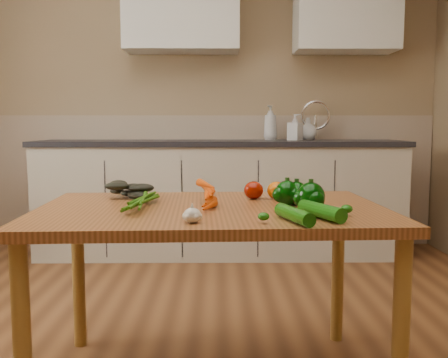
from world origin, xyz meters
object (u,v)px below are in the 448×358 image
at_px(soap_bottle_b, 295,127).
at_px(garlic_bulb, 192,215).
at_px(pepper_a, 287,193).
at_px(tomato_b, 277,190).
at_px(table, 212,227).
at_px(tomato_c, 302,193).
at_px(leafy_greens, 128,187).
at_px(tomato_a, 254,190).
at_px(pepper_c, 311,197).
at_px(soap_bottle_a, 270,123).
at_px(carrot_bunch, 187,198).
at_px(zucchini_a, 321,211).
at_px(zucchini_b, 294,215).
at_px(pepper_b, 297,193).
at_px(soap_bottle_c, 308,129).

height_order(soap_bottle_b, garlic_bulb, soap_bottle_b).
height_order(pepper_a, tomato_b, pepper_a).
relative_size(table, tomato_c, 16.73).
bearing_deg(garlic_bulb, leafy_greens, 118.81).
relative_size(tomato_b, tomato_c, 1.01).
bearing_deg(soap_bottle_b, tomato_a, -156.49).
xyz_separation_m(pepper_c, tomato_a, (-0.19, 0.30, -0.01)).
bearing_deg(pepper_c, tomato_a, 122.25).
bearing_deg(tomato_b, soap_bottle_a, 84.96).
relative_size(leafy_greens, pepper_a, 1.98).
distance_m(carrot_bunch, garlic_bulb, 0.33).
bearing_deg(tomato_c, zucchini_a, -89.39).
relative_size(soap_bottle_a, zucchini_b, 1.30).
bearing_deg(soap_bottle_a, pepper_a, -63.90).
bearing_deg(table, pepper_b, 4.63).
distance_m(leafy_greens, tomato_a, 0.54).
bearing_deg(garlic_bulb, tomato_b, 56.97).
xyz_separation_m(pepper_a, tomato_a, (-0.12, 0.16, -0.01)).
height_order(pepper_b, zucchini_a, pepper_b).
relative_size(pepper_a, zucchini_a, 0.45).
relative_size(table, pepper_b, 14.96).
bearing_deg(zucchini_b, soap_bottle_c, 78.96).
bearing_deg(soap_bottle_b, carrot_bunch, -162.19).
bearing_deg(pepper_b, zucchini_b, -100.12).
relative_size(leafy_greens, pepper_b, 2.08).
bearing_deg(pepper_c, pepper_b, 101.98).
xyz_separation_m(pepper_b, pepper_c, (0.03, -0.14, 0.01)).
xyz_separation_m(soap_bottle_c, pepper_a, (-0.45, -2.11, -0.23)).
height_order(tomato_c, zucchini_a, tomato_c).
height_order(soap_bottle_a, pepper_b, soap_bottle_a).
relative_size(soap_bottle_a, soap_bottle_b, 1.34).
height_order(soap_bottle_b, tomato_b, soap_bottle_b).
distance_m(soap_bottle_b, garlic_bulb, 2.51).
relative_size(soap_bottle_a, pepper_a, 2.91).
relative_size(carrot_bunch, garlic_bulb, 4.27).
bearing_deg(pepper_c, pepper_a, 117.12).
relative_size(soap_bottle_a, tomato_c, 3.43).
relative_size(pepper_a, pepper_c, 0.92).
relative_size(soap_bottle_c, zucchini_a, 0.85).
bearing_deg(table, soap_bottle_a, 76.06).
bearing_deg(carrot_bunch, garlic_bulb, -85.98).
relative_size(soap_bottle_a, pepper_b, 3.07).
distance_m(garlic_bulb, zucchini_b, 0.33).
bearing_deg(tomato_a, zucchini_b, -79.07).
distance_m(soap_bottle_c, zucchini_a, 2.44).
xyz_separation_m(pepper_c, tomato_b, (-0.09, 0.29, -0.01)).
distance_m(table, pepper_a, 0.32).
xyz_separation_m(soap_bottle_b, soap_bottle_c, (0.11, 0.07, -0.01)).
bearing_deg(table, soap_bottle_b, 70.71).
relative_size(soap_bottle_c, tomato_a, 2.17).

